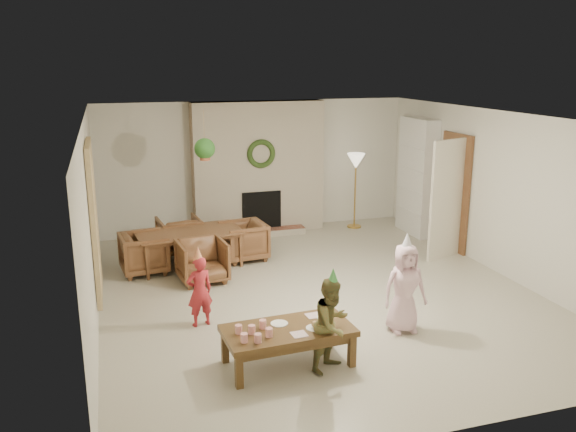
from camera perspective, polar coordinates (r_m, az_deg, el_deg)
name	(u,v)px	position (r m, az deg, el deg)	size (l,w,h in m)	color
floor	(316,291)	(8.62, 2.71, -7.26)	(7.00, 7.00, 0.00)	#B7B29E
ceiling	(318,117)	(8.03, 2.93, 9.51)	(7.00, 7.00, 0.00)	white
wall_back	(256,166)	(11.52, -3.11, 4.83)	(7.00, 7.00, 0.00)	silver
wall_front	(458,303)	(5.24, 16.01, -8.03)	(7.00, 7.00, 0.00)	silver
wall_left	(91,224)	(7.78, -18.47, -0.78)	(7.00, 7.00, 0.00)	silver
wall_right	(501,194)	(9.66, 19.82, 2.03)	(7.00, 7.00, 0.00)	silver
fireplace_mass	(258,168)	(11.33, -2.87, 4.66)	(2.50, 0.40, 2.50)	#532E16
fireplace_hearth	(264,233)	(11.27, -2.35, -1.60)	(1.60, 0.30, 0.12)	maroon
fireplace_firebox	(261,211)	(11.33, -2.59, 0.53)	(0.75, 0.12, 0.75)	black
fireplace_wreath	(261,154)	(11.06, -2.59, 6.00)	(0.54, 0.54, 0.10)	#233F17
floor_lamp_base	(354,226)	(11.93, 6.38, -0.99)	(0.28, 0.28, 0.03)	gold
floor_lamp_post	(355,193)	(11.76, 6.47, 2.19)	(0.03, 0.03, 1.33)	gold
floor_lamp_shade	(356,161)	(11.64, 6.56, 5.28)	(0.36, 0.36, 0.30)	beige
bookshelf_carcass	(417,177)	(11.49, 12.31, 3.72)	(0.30, 1.00, 2.20)	white
bookshelf_shelf_a	(414,210)	(11.61, 12.05, 0.57)	(0.30, 0.92, 0.03)	white
bookshelf_shelf_b	(415,190)	(11.53, 12.15, 2.50)	(0.30, 0.92, 0.03)	white
bookshelf_shelf_c	(416,169)	(11.45, 12.26, 4.45)	(0.30, 0.92, 0.03)	white
bookshelf_shelf_d	(418,148)	(11.39, 12.37, 6.43)	(0.30, 0.92, 0.03)	white
books_row_lower	(418,205)	(11.45, 12.36, 1.06)	(0.20, 0.40, 0.24)	#A91F22
books_row_mid	(414,182)	(11.53, 11.98, 3.22)	(0.20, 0.44, 0.24)	#244E86
books_row_upper	(419,163)	(11.33, 12.45, 5.01)	(0.20, 0.36, 0.22)	#C37729
door_frame	(454,192)	(10.64, 15.72, 2.20)	(0.05, 0.86, 2.04)	brown
door_leaf	(447,200)	(10.13, 15.05, 1.52)	(0.05, 0.80, 2.00)	beige
curtain_panel	(94,220)	(7.97, -18.16, -0.39)	(0.06, 1.20, 2.00)	beige
dining_table	(190,249)	(9.66, -9.40, -3.18)	(1.66, 0.92, 0.58)	brown
dining_chair_near	(202,261)	(8.98, -8.26, -4.32)	(0.69, 0.71, 0.64)	brown
dining_chair_far	(179,236)	(10.32, -10.41, -1.86)	(0.69, 0.71, 0.64)	brown
dining_chair_left	(144,253)	(9.51, -13.67, -3.49)	(0.69, 0.71, 0.64)	brown
dining_chair_right	(244,241)	(9.89, -4.30, -2.40)	(0.69, 0.71, 0.64)	brown
hanging_plant_cord	(204,134)	(9.19, -8.07, 7.86)	(0.01, 0.01, 0.70)	tan
hanging_plant_pot	(205,156)	(9.24, -8.00, 5.70)	(0.16, 0.16, 0.12)	#9F5033
hanging_plant_foliage	(205,149)	(9.22, -8.02, 6.44)	(0.32, 0.32, 0.32)	#20531B
coffee_table_top	(288,331)	(6.53, 0.00, -10.97)	(1.40, 0.70, 0.06)	#53391B
coffee_table_apron	(288,337)	(6.56, 0.00, -11.56)	(1.29, 0.59, 0.09)	#53391B
coffee_leg_fl	(239,371)	(6.21, -4.74, -14.67)	(0.08, 0.08, 0.37)	#53391B
coffee_leg_fr	(352,351)	(6.62, 6.17, -12.77)	(0.08, 0.08, 0.37)	#53391B
coffee_leg_bl	(225,347)	(6.70, -6.09, -12.39)	(0.08, 0.08, 0.37)	#53391B
coffee_leg_br	(330,329)	(7.08, 4.09, -10.80)	(0.08, 0.08, 0.37)	#53391B
cup_a	(244,338)	(6.20, -4.23, -11.62)	(0.08, 0.08, 0.10)	white
cup_b	(239,329)	(6.39, -4.78, -10.81)	(0.08, 0.08, 0.10)	white
cup_c	(258,338)	(6.19, -2.92, -11.66)	(0.08, 0.08, 0.10)	white
cup_d	(252,330)	(6.37, -3.51, -10.85)	(0.08, 0.08, 0.10)	white
cup_e	(269,332)	(6.30, -1.83, -11.14)	(0.08, 0.08, 0.10)	white
cup_f	(263,324)	(6.49, -2.44, -10.35)	(0.08, 0.08, 0.10)	white
plate_a	(279,323)	(6.60, -0.84, -10.30)	(0.19, 0.19, 0.01)	white
plate_b	(315,328)	(6.51, 2.59, -10.70)	(0.19, 0.19, 0.01)	white
plate_c	(325,317)	(6.77, 3.58, -9.68)	(0.19, 0.19, 0.01)	white
food_scoop	(315,324)	(6.49, 2.60, -10.37)	(0.08, 0.08, 0.08)	tan
napkin_left	(299,334)	(6.36, 1.08, -11.32)	(0.16, 0.16, 0.01)	#DDA3AF
napkin_right	(313,316)	(6.80, 2.44, -9.55)	(0.16, 0.16, 0.01)	#DDA3AF
child_red	(200,291)	(7.49, -8.50, -7.18)	(0.33, 0.22, 0.91)	#A8242A
party_hat_red	(198,254)	(7.32, -8.65, -3.61)	(0.12, 0.12, 0.17)	#EBC24E
child_plaid	(332,324)	(6.41, 4.26, -10.35)	(0.50, 0.39, 1.03)	brown
party_hat_plaid	(333,276)	(6.20, 4.36, -5.74)	(0.12, 0.12, 0.17)	#4AAE4E
child_pink	(405,288)	(7.37, 11.16, -6.82)	(0.54, 0.35, 1.11)	#F8C6D7
party_hat_pink	(407,241)	(7.17, 11.40, -2.34)	(0.14, 0.14, 0.20)	silver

